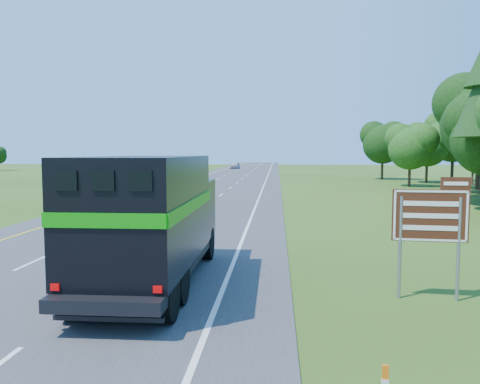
{
  "coord_description": "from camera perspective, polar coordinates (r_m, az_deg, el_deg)",
  "views": [
    {
      "loc": [
        7.06,
        -5.42,
        4.05
      ],
      "look_at": [
        4.97,
        20.99,
        1.79
      ],
      "focal_mm": 35.0,
      "sensor_mm": 36.0,
      "label": 1
    }
  ],
  "objects": [
    {
      "name": "road",
      "position": [
        56.01,
        -2.74,
        0.74
      ],
      "size": [
        15.0,
        260.0,
        0.04
      ],
      "primitive_type": "cube",
      "color": "#38383A",
      "rests_on": "ground"
    },
    {
      "name": "lane_markings",
      "position": [
        56.01,
        -2.74,
        0.77
      ],
      "size": [
        11.15,
        260.0,
        0.01
      ],
      "color": "yellow",
      "rests_on": "road"
    },
    {
      "name": "horse_truck",
      "position": [
        14.24,
        -10.68,
        -3.0
      ],
      "size": [
        2.85,
        8.81,
        3.89
      ],
      "rotation": [
        0.0,
        0.0,
        0.0
      ],
      "color": "black",
      "rests_on": "road"
    },
    {
      "name": "white_suv",
      "position": [
        45.92,
        -9.53,
        0.92
      ],
      "size": [
        3.47,
        6.67,
        1.8
      ],
      "primitive_type": "imported",
      "rotation": [
        0.0,
        0.0,
        -0.08
      ],
      "color": "white",
      "rests_on": "road"
    },
    {
      "name": "far_car",
      "position": [
        114.9,
        -0.63,
        3.29
      ],
      "size": [
        2.32,
        5.07,
        1.68
      ],
      "primitive_type": "imported",
      "rotation": [
        0.0,
        0.0,
        -0.07
      ],
      "color": "#B4B5BC",
      "rests_on": "road"
    },
    {
      "name": "exit_sign",
      "position": [
        13.75,
        22.3,
        -3.24
      ],
      "size": [
        1.99,
        0.24,
        3.39
      ],
      "rotation": [
        0.0,
        0.0,
        -0.09
      ],
      "color": "gray",
      "rests_on": "ground"
    }
  ]
}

